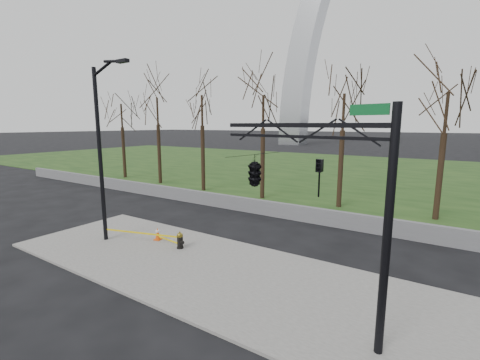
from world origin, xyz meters
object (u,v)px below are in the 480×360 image
Objects in this scene: fire_hydrant at (180,241)px; traffic_cone at (158,234)px; street_light at (102,143)px; traffic_signal_mast at (275,173)px.

traffic_cone is at bearing -169.78° from fire_hydrant.
fire_hydrant is 0.09× the size of street_light.
street_light is at bearing -145.19° from traffic_cone.
fire_hydrant is at bearing -7.22° from traffic_cone.
traffic_cone is (-1.66, 0.21, -0.05)m from fire_hydrant.
traffic_cone is 8.29m from traffic_signal_mast.
fire_hydrant is at bearing 173.12° from traffic_signal_mast.
traffic_signal_mast is (9.04, -0.61, -0.55)m from street_light.
street_light reaches higher than traffic_cone.
traffic_signal_mast is at bearing 0.04° from fire_hydrant.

